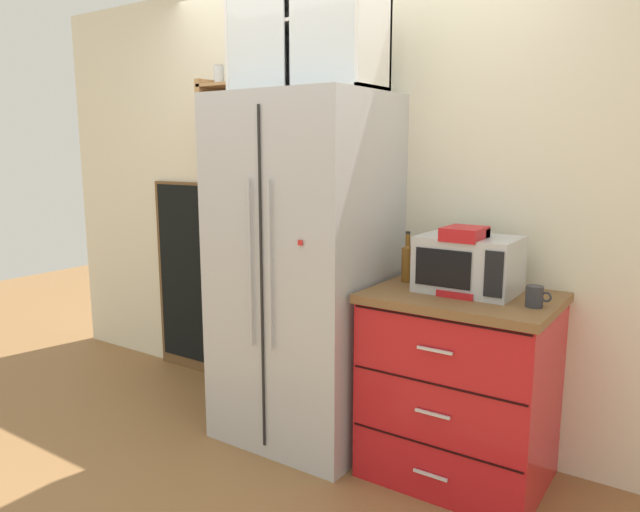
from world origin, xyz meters
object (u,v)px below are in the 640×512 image
Objects in this scene: coffee_maker at (465,260)px; microwave at (469,264)px; chalkboard_menu at (190,277)px; refrigerator at (304,271)px; bottle_amber at (407,260)px; mug_charcoal at (535,296)px; bottle_green at (461,267)px.

microwave is at bearing 89.12° from coffee_maker.
chalkboard_menu is (-2.09, 0.23, -0.36)m from microwave.
refrigerator is 0.56m from bottle_amber.
microwave is 0.36m from mug_charcoal.
bottle_green is at bearing 176.83° from mug_charcoal.
mug_charcoal is at bearing -0.37° from refrigerator.
bottle_green is at bearing -8.71° from chalkboard_menu.
refrigerator is at bearing 179.63° from mug_charcoal.
coffee_maker is 0.34m from bottle_amber.
chalkboard_menu is at bearing 164.90° from refrigerator.
mug_charcoal is 0.08× the size of chalkboard_menu.
bottle_amber is (-0.33, 0.08, -0.05)m from coffee_maker.
mug_charcoal is (0.33, -0.11, -0.08)m from microwave.
chalkboard_menu is (-1.23, 0.33, -0.24)m from refrigerator.
chalkboard_menu is at bearing 172.04° from mug_charcoal.
chalkboard_menu is (-2.42, 0.34, -0.28)m from mug_charcoal.
microwave is 2.13m from chalkboard_menu.
microwave is 1.42× the size of coffee_maker.
bottle_amber is at bearing -6.33° from chalkboard_menu.
microwave is 0.09m from bottle_green.
coffee_maker is 0.36m from mug_charcoal.
bottle_green is at bearing -90.40° from microwave.
microwave is 0.33m from bottle_amber.
refrigerator is at bearing -176.03° from coffee_maker.
microwave is at bearing 89.60° from bottle_green.
bottle_green is 2.14m from chalkboard_menu.
refrigerator is 5.92× the size of coffee_maker.
refrigerator reaches higher than bottle_amber.
mug_charcoal is at bearing -12.23° from bottle_amber.
refrigerator is at bearing -15.10° from chalkboard_menu.
refrigerator is 0.88m from coffee_maker.
mug_charcoal is at bearing -18.25° from microwave.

